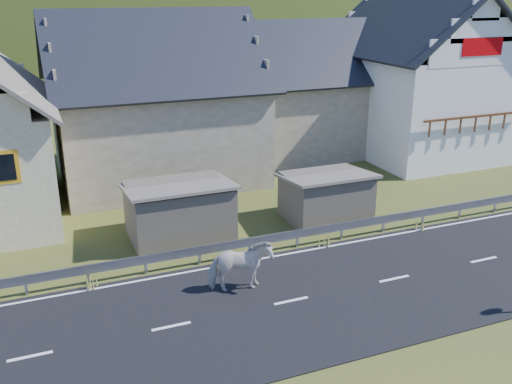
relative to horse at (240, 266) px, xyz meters
name	(u,v)px	position (x,y,z in m)	size (l,w,h in m)	color
ground	(291,302)	(1.29, -1.29, -0.93)	(160.00, 160.00, 0.00)	#3B461C
road	(291,301)	(1.29, -1.29, -0.91)	(60.00, 7.00, 0.04)	black
lane_markings	(291,301)	(1.29, -1.29, -0.89)	(60.00, 6.60, 0.01)	silver
guardrail	(250,242)	(1.29, 2.39, -0.37)	(28.10, 0.09, 0.75)	#93969B
shed_left	(179,211)	(-0.71, 5.21, 0.17)	(4.30, 3.30, 2.40)	#665C4E
shed_right	(326,197)	(5.79, 4.71, 0.07)	(3.80, 2.90, 2.20)	#665C4E
house_stone_a	(153,90)	(0.29, 13.71, 3.70)	(10.80, 9.80, 8.90)	tan
house_stone_b	(307,81)	(10.29, 15.71, 3.30)	(9.80, 8.80, 8.10)	tan
house_white	(419,69)	(16.29, 12.71, 4.13)	(8.80, 10.80, 9.70)	white
mountain	(66,85)	(6.29, 178.71, -20.93)	(440.00, 280.00, 260.00)	#273F17
horse	(240,266)	(0.00, 0.00, 0.00)	(2.11, 0.96, 1.79)	beige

